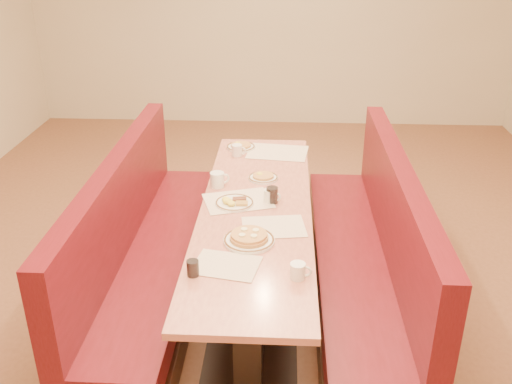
{
  "coord_description": "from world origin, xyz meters",
  "views": [
    {
      "loc": [
        0.17,
        -3.22,
        2.39
      ],
      "look_at": [
        0.0,
        0.02,
        0.85
      ],
      "focal_mm": 40.0,
      "sensor_mm": 36.0,
      "label": 1
    }
  ],
  "objects_px": {
    "diner_table": "(256,258)",
    "soda_tumbler_near": "(193,268)",
    "booth_left": "(147,257)",
    "pancake_plate": "(249,239)",
    "booth_right": "(367,263)",
    "eggs_plate": "(234,202)",
    "soda_tumbler_mid": "(272,195)",
    "coffee_mug_d": "(237,150)",
    "coffee_mug_b": "(218,179)",
    "coffee_mug_a": "(298,271)",
    "coffee_mug_c": "(271,196)"
  },
  "relations": [
    {
      "from": "booth_left",
      "to": "pancake_plate",
      "type": "bearing_deg",
      "value": -31.24
    },
    {
      "from": "eggs_plate",
      "to": "coffee_mug_b",
      "type": "xyz_separation_m",
      "value": [
        -0.13,
        0.27,
        0.04
      ]
    },
    {
      "from": "booth_right",
      "to": "eggs_plate",
      "type": "bearing_deg",
      "value": 177.79
    },
    {
      "from": "coffee_mug_a",
      "to": "diner_table",
      "type": "bearing_deg",
      "value": 113.91
    },
    {
      "from": "diner_table",
      "to": "booth_left",
      "type": "distance_m",
      "value": 0.73
    },
    {
      "from": "coffee_mug_a",
      "to": "soda_tumbler_mid",
      "type": "relative_size",
      "value": 1.07
    },
    {
      "from": "coffee_mug_d",
      "to": "soda_tumbler_near",
      "type": "height_order",
      "value": "same"
    },
    {
      "from": "coffee_mug_a",
      "to": "soda_tumbler_near",
      "type": "relative_size",
      "value": 1.29
    },
    {
      "from": "diner_table",
      "to": "soda_tumbler_near",
      "type": "distance_m",
      "value": 0.93
    },
    {
      "from": "booth_right",
      "to": "soda_tumbler_mid",
      "type": "bearing_deg",
      "value": 172.88
    },
    {
      "from": "diner_table",
      "to": "coffee_mug_d",
      "type": "bearing_deg",
      "value": 102.18
    },
    {
      "from": "booth_right",
      "to": "coffee_mug_d",
      "type": "bearing_deg",
      "value": 136.23
    },
    {
      "from": "coffee_mug_c",
      "to": "soda_tumbler_mid",
      "type": "relative_size",
      "value": 1.08
    },
    {
      "from": "coffee_mug_c",
      "to": "coffee_mug_d",
      "type": "distance_m",
      "value": 0.85
    },
    {
      "from": "pancake_plate",
      "to": "soda_tumbler_mid",
      "type": "height_order",
      "value": "soda_tumbler_mid"
    },
    {
      "from": "diner_table",
      "to": "coffee_mug_d",
      "type": "height_order",
      "value": "coffee_mug_d"
    },
    {
      "from": "soda_tumbler_near",
      "to": "soda_tumbler_mid",
      "type": "xyz_separation_m",
      "value": [
        0.38,
        0.87,
        0.01
      ]
    },
    {
      "from": "booth_left",
      "to": "coffee_mug_c",
      "type": "distance_m",
      "value": 0.93
    },
    {
      "from": "pancake_plate",
      "to": "coffee_mug_a",
      "type": "height_order",
      "value": "coffee_mug_a"
    },
    {
      "from": "soda_tumbler_mid",
      "to": "coffee_mug_b",
      "type": "bearing_deg",
      "value": 149.08
    },
    {
      "from": "booth_left",
      "to": "pancake_plate",
      "type": "height_order",
      "value": "booth_left"
    },
    {
      "from": "booth_right",
      "to": "pancake_plate",
      "type": "relative_size",
      "value": 8.56
    },
    {
      "from": "coffee_mug_a",
      "to": "soda_tumbler_near",
      "type": "xyz_separation_m",
      "value": [
        -0.54,
        -0.0,
        -0.0
      ]
    },
    {
      "from": "eggs_plate",
      "to": "booth_left",
      "type": "bearing_deg",
      "value": -176.73
    },
    {
      "from": "diner_table",
      "to": "soda_tumbler_near",
      "type": "xyz_separation_m",
      "value": [
        -0.28,
        -0.79,
        0.42
      ]
    },
    {
      "from": "booth_left",
      "to": "coffee_mug_b",
      "type": "relative_size",
      "value": 18.9
    },
    {
      "from": "diner_table",
      "to": "eggs_plate",
      "type": "bearing_deg",
      "value": 166.63
    },
    {
      "from": "booth_left",
      "to": "diner_table",
      "type": "bearing_deg",
      "value": 0.0
    },
    {
      "from": "booth_right",
      "to": "soda_tumbler_mid",
      "type": "distance_m",
      "value": 0.77
    },
    {
      "from": "booth_right",
      "to": "coffee_mug_a",
      "type": "bearing_deg",
      "value": -121.27
    },
    {
      "from": "coffee_mug_d",
      "to": "coffee_mug_a",
      "type": "bearing_deg",
      "value": -62.47
    },
    {
      "from": "coffee_mug_c",
      "to": "soda_tumbler_near",
      "type": "relative_size",
      "value": 1.31
    },
    {
      "from": "diner_table",
      "to": "coffee_mug_a",
      "type": "relative_size",
      "value": 22.22
    },
    {
      "from": "soda_tumbler_near",
      "to": "booth_left",
      "type": "bearing_deg",
      "value": 119.9
    },
    {
      "from": "booth_right",
      "to": "coffee_mug_c",
      "type": "distance_m",
      "value": 0.78
    },
    {
      "from": "eggs_plate",
      "to": "coffee_mug_a",
      "type": "relative_size",
      "value": 2.2
    },
    {
      "from": "soda_tumbler_mid",
      "to": "soda_tumbler_near",
      "type": "bearing_deg",
      "value": -113.7
    },
    {
      "from": "booth_left",
      "to": "pancake_plate",
      "type": "relative_size",
      "value": 8.56
    },
    {
      "from": "eggs_plate",
      "to": "coffee_mug_d",
      "type": "distance_m",
      "value": 0.85
    },
    {
      "from": "booth_right",
      "to": "eggs_plate",
      "type": "distance_m",
      "value": 0.96
    },
    {
      "from": "booth_left",
      "to": "coffee_mug_a",
      "type": "relative_size",
      "value": 22.22
    },
    {
      "from": "booth_right",
      "to": "soda_tumbler_near",
      "type": "xyz_separation_m",
      "value": [
        -1.01,
        -0.79,
        0.43
      ]
    },
    {
      "from": "coffee_mug_b",
      "to": "coffee_mug_c",
      "type": "height_order",
      "value": "coffee_mug_b"
    },
    {
      "from": "eggs_plate",
      "to": "soda_tumbler_mid",
      "type": "distance_m",
      "value": 0.25
    },
    {
      "from": "coffee_mug_d",
      "to": "soda_tumbler_near",
      "type": "xyz_separation_m",
      "value": [
        -0.09,
        -1.67,
        -0.0
      ]
    },
    {
      "from": "booth_right",
      "to": "soda_tumbler_mid",
      "type": "height_order",
      "value": "booth_right"
    },
    {
      "from": "coffee_mug_a",
      "to": "soda_tumbler_near",
      "type": "distance_m",
      "value": 0.54
    },
    {
      "from": "soda_tumbler_mid",
      "to": "coffee_mug_d",
      "type": "bearing_deg",
      "value": 109.86
    },
    {
      "from": "pancake_plate",
      "to": "coffee_mug_d",
      "type": "relative_size",
      "value": 2.52
    },
    {
      "from": "booth_right",
      "to": "soda_tumbler_near",
      "type": "bearing_deg",
      "value": -142.15
    }
  ]
}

